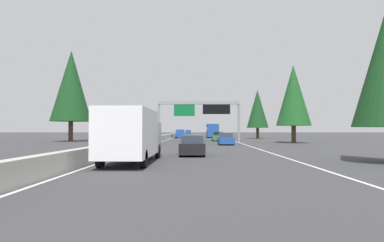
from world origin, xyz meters
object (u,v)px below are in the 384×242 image
at_px(sedan_near_right, 193,146).
at_px(sedan_mid_right, 218,137).
at_px(conifer_left_near, 71,86).
at_px(sign_gantry_overhead, 200,109).
at_px(box_truck_far_right, 132,134).
at_px(conifer_right_mid, 257,109).
at_px(sedan_distant_b, 226,139).
at_px(bus_mid_left, 212,130).
at_px(minivan_mid_center, 188,132).
at_px(pickup_far_center, 180,134).
at_px(conifer_right_near, 293,95).

height_order(sedan_near_right, sedan_mid_right, same).
bearing_deg(conifer_left_near, sedan_mid_right, -84.62).
relative_size(sign_gantry_overhead, sedan_mid_right, 2.88).
bearing_deg(box_truck_far_right, sign_gantry_overhead, -6.79).
xyz_separation_m(sign_gantry_overhead, conifer_right_mid, (18.93, -12.11, 1.20)).
bearing_deg(conifer_left_near, sedan_distant_b, -116.23).
distance_m(box_truck_far_right, conifer_left_near, 38.99).
relative_size(bus_mid_left, conifer_right_mid, 1.13).
bearing_deg(sedan_distant_b, conifer_left_near, 63.77).
xyz_separation_m(minivan_mid_center, conifer_left_near, (-78.05, 16.37, 7.81)).
xyz_separation_m(sign_gantry_overhead, conifer_left_near, (1.04, 20.37, 3.80)).
relative_size(sedan_mid_right, conifer_left_near, 0.31).
bearing_deg(conifer_left_near, box_truck_far_right, -154.72).
height_order(bus_mid_left, conifer_left_near, conifer_left_near).
height_order(minivan_mid_center, sedan_mid_right, minivan_mid_center).
bearing_deg(bus_mid_left, minivan_mid_center, 7.72).
relative_size(sedan_near_right, pickup_far_center, 0.79).
height_order(sedan_near_right, bus_mid_left, bus_mid_left).
bearing_deg(sedan_mid_right, minivan_mid_center, 5.21).
bearing_deg(conifer_right_mid, bus_mid_left, 47.28).
xyz_separation_m(minivan_mid_center, pickup_far_center, (-54.75, 0.32, -0.04)).
bearing_deg(conifer_right_mid, conifer_right_near, -177.66).
bearing_deg(conifer_left_near, minivan_mid_center, -11.85).
relative_size(minivan_mid_center, conifer_right_mid, 0.49).
bearing_deg(conifer_left_near, sign_gantry_overhead, -92.91).
relative_size(sign_gantry_overhead, bus_mid_left, 1.10).
height_order(bus_mid_left, conifer_right_near, conifer_right_near).
bearing_deg(minivan_mid_center, pickup_far_center, 179.66).
height_order(sign_gantry_overhead, sedan_mid_right, sign_gantry_overhead).
bearing_deg(conifer_right_mid, pickup_far_center, 71.80).
relative_size(pickup_far_center, sedan_mid_right, 1.27).
xyz_separation_m(bus_mid_left, conifer_right_mid, (-8.40, -9.09, 4.44)).
relative_size(box_truck_far_right, sedan_distant_b, 1.93).
relative_size(pickup_far_center, conifer_right_mid, 0.55).
bearing_deg(conifer_right_near, box_truck_far_right, 149.54).
bearing_deg(conifer_right_mid, sedan_near_right, 164.67).
xyz_separation_m(box_truck_far_right, sedan_distant_b, (23.09, -7.12, -0.93)).
bearing_deg(pickup_far_center, minivan_mid_center, -0.34).
height_order(sign_gantry_overhead, conifer_left_near, conifer_left_near).
bearing_deg(pickup_far_center, sedan_mid_right, -161.07).
bearing_deg(sign_gantry_overhead, bus_mid_left, -6.31).
bearing_deg(box_truck_far_right, sedan_distant_b, -17.13).
distance_m(sedan_distant_b, conifer_right_mid, 31.29).
height_order(bus_mid_left, conifer_right_mid, conifer_right_mid).
distance_m(sedan_mid_right, conifer_right_near, 14.13).
distance_m(bus_mid_left, minivan_mid_center, 52.23).
height_order(sedan_distant_b, sedan_mid_right, same).
relative_size(box_truck_far_right, conifer_left_near, 0.59).
distance_m(sedan_mid_right, conifer_left_near, 24.75).
height_order(box_truck_far_right, conifer_right_mid, conifer_right_mid).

